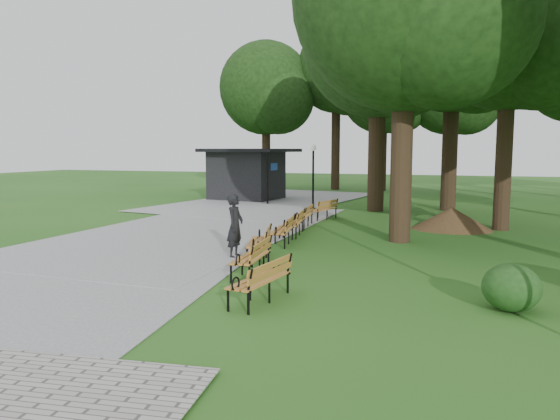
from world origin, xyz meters
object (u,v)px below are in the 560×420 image
(person, at_px, (235,226))
(lawn_tree_4, at_px, (454,47))
(bench_5, at_px, (302,216))
(lawn_tree_1, at_px, (510,22))
(bench_3, at_px, (282,230))
(kiosk, at_px, (247,174))
(bench_4, at_px, (293,223))
(lamp_post, at_px, (313,163))
(bench_0, at_px, (260,280))
(dirt_mound, at_px, (452,218))
(bench_2, at_px, (258,242))
(bench_1, at_px, (251,257))
(lawn_tree_2, at_px, (379,42))
(bench_6, at_px, (322,209))

(person, distance_m, lawn_tree_4, 16.60)
(bench_5, bearing_deg, lawn_tree_1, 98.64)
(bench_3, bearing_deg, lawn_tree_4, 148.18)
(kiosk, relative_size, bench_4, 2.58)
(lamp_post, distance_m, bench_5, 6.28)
(bench_0, relative_size, bench_3, 1.00)
(dirt_mound, distance_m, bench_4, 6.20)
(bench_4, distance_m, lawn_tree_4, 13.32)
(person, bearing_deg, lawn_tree_4, -21.99)
(bench_3, height_order, lawn_tree_1, lawn_tree_1)
(bench_2, distance_m, bench_4, 4.06)
(dirt_mound, distance_m, bench_3, 7.16)
(dirt_mound, bearing_deg, lawn_tree_4, 91.65)
(dirt_mound, distance_m, bench_1, 10.28)
(kiosk, height_order, lawn_tree_2, lawn_tree_2)
(person, relative_size, lawn_tree_4, 0.16)
(bench_6, bearing_deg, bench_2, 17.11)
(bench_5, xyz_separation_m, lawn_tree_2, (1.96, 6.35, 7.67))
(bench_3, bearing_deg, kiosk, -162.45)
(lawn_tree_1, bearing_deg, bench_3, -141.98)
(kiosk, relative_size, lamp_post, 1.50)
(bench_0, height_order, bench_3, same)
(lawn_tree_1, distance_m, lawn_tree_4, 6.39)
(bench_5, distance_m, bench_6, 2.45)
(bench_0, bearing_deg, bench_1, -145.27)
(bench_3, relative_size, bench_5, 1.00)
(kiosk, distance_m, bench_5, 11.88)
(kiosk, relative_size, bench_6, 2.58)
(dirt_mound, height_order, bench_0, bench_0)
(lawn_tree_4, bearing_deg, dirt_mound, -88.35)
(bench_0, relative_size, bench_6, 1.00)
(bench_4, bearing_deg, bench_5, 177.91)
(bench_6, bearing_deg, bench_3, 17.21)
(dirt_mound, distance_m, lawn_tree_1, 7.41)
(bench_0, distance_m, lawn_tree_1, 14.74)
(kiosk, height_order, bench_0, kiosk)
(kiosk, xyz_separation_m, bench_1, (7.25, -18.00, -1.09))
(lawn_tree_1, height_order, lawn_tree_4, lawn_tree_4)
(bench_3, relative_size, lawn_tree_2, 0.16)
(bench_5, distance_m, lawn_tree_1, 10.38)
(bench_5, distance_m, lawn_tree_2, 10.15)
(dirt_mound, xyz_separation_m, bench_6, (-5.33, 1.25, 0.02))
(dirt_mound, xyz_separation_m, bench_5, (-5.55, -1.19, 0.02))
(person, distance_m, bench_1, 2.21)
(dirt_mound, bearing_deg, lamp_post, 144.78)
(kiosk, relative_size, lawn_tree_1, 0.45)
(bench_5, bearing_deg, kiosk, -152.14)
(bench_0, distance_m, bench_6, 12.55)
(dirt_mound, xyz_separation_m, bench_1, (-4.62, -9.18, 0.02))
(lamp_post, bearing_deg, lawn_tree_4, 16.30)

